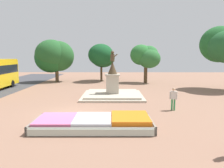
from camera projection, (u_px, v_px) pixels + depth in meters
The scene contains 7 objects.
ground_plane at pixel (72, 114), 15.12m from camera, with size 75.68×75.68×0.00m, color #8C6651.
flower_planter at pixel (95, 123), 12.28m from camera, with size 6.69×2.93×0.68m.
statue_monument at pixel (112, 90), 21.57m from camera, with size 5.90×5.90×4.51m.
pedestrian_near_planter at pixel (173, 97), 16.11m from camera, with size 0.55×0.33×1.70m.
park_tree_far_left at pixel (146, 56), 32.17m from camera, with size 4.37×3.80×5.65m.
park_tree_behind_statue at pixel (53, 56), 33.31m from camera, with size 5.93×4.64×6.43m.
park_tree_street_side at pixel (102, 56), 34.23m from camera, with size 4.10×5.40×5.82m.
Camera 1 is at (2.90, -14.70, 4.06)m, focal length 35.00 mm.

